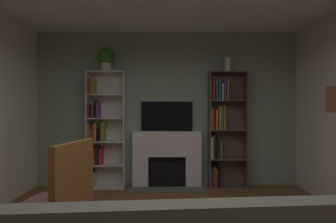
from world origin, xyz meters
name	(u,v)px	position (x,y,z in m)	size (l,w,h in m)	color
wall_back_accent	(167,109)	(0.00, 2.79, 1.42)	(4.92, 0.06, 2.84)	gray
fireplace	(167,158)	(0.00, 2.66, 0.53)	(1.33, 0.49, 1.01)	white
tv	(167,116)	(0.00, 2.73, 1.29)	(0.94, 0.06, 0.53)	black
bookshelf_left	(102,131)	(-1.17, 2.66, 1.02)	(0.68, 0.28, 2.09)	silver
bookshelf_right	(222,128)	(1.01, 2.66, 1.08)	(0.68, 0.29, 2.09)	brown
potted_plant	(106,58)	(-1.09, 2.61, 2.33)	(0.30, 0.30, 0.42)	beige
vase_with_flowers	(228,64)	(1.09, 2.61, 2.23)	(0.11, 0.11, 0.43)	beige
armchair	(57,201)	(-1.03, 0.19, 0.57)	(0.68, 0.77, 1.11)	brown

